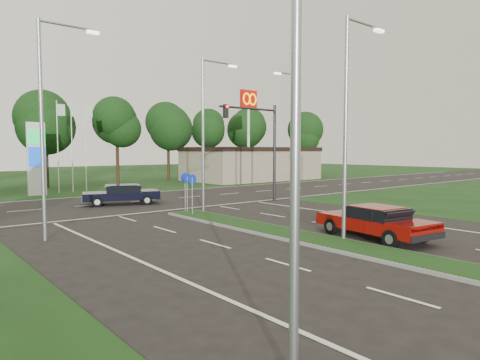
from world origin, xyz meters
TOP-DOWN VIEW (x-y plane):
  - verge_far at (0.00, 55.00)m, footprint 160.00×50.00m
  - cross_road at (0.00, 24.00)m, footprint 160.00×12.00m
  - median_kerb at (0.00, 4.00)m, footprint 2.00×26.00m
  - commercial_building at (22.00, 36.00)m, footprint 16.00×9.00m
  - streetlight_median_near at (1.00, 6.00)m, footprint 2.53×0.22m
  - streetlight_median_far at (1.00, 16.00)m, footprint 2.53×0.22m
  - streetlight_left_near at (-8.30, 0.00)m, footprint 2.53×0.22m
  - streetlight_left_far at (-8.30, 14.00)m, footprint 2.53×0.22m
  - streetlight_right_far at (8.80, 16.00)m, footprint 2.53×0.22m
  - traffic_signal at (7.19, 18.00)m, footprint 5.10×0.42m
  - median_signs at (0.00, 16.40)m, footprint 1.16×1.76m
  - gas_pylon at (-3.79, 33.05)m, footprint 5.80×1.26m
  - mcdonalds_sign at (18.00, 31.97)m, footprint 2.20×0.47m
  - treeline_far at (0.10, 39.93)m, footprint 6.00×6.00m
  - red_sedan at (2.42, 5.60)m, footprint 2.71×5.24m
  - navy_sedan at (-1.11, 23.08)m, footprint 5.40×3.61m

SIDE VIEW (x-z plane):
  - verge_far at x=0.00m, z-range -0.01..0.01m
  - cross_road at x=0.00m, z-range -0.01..0.01m
  - median_kerb at x=0.00m, z-range 0.00..0.12m
  - navy_sedan at x=-1.11m, z-range 0.05..1.43m
  - red_sedan at x=2.42m, z-range 0.05..1.43m
  - median_signs at x=0.00m, z-range 0.52..2.90m
  - commercial_building at x=22.00m, z-range 0.00..4.00m
  - gas_pylon at x=-3.79m, z-range -0.80..7.20m
  - traffic_signal at x=7.19m, z-range 1.15..8.15m
  - streetlight_median_near at x=1.00m, z-range 0.58..9.58m
  - streetlight_median_far at x=1.00m, z-range 0.58..9.58m
  - streetlight_left_near at x=-8.30m, z-range 0.58..9.58m
  - streetlight_left_far at x=-8.30m, z-range 0.58..9.58m
  - streetlight_right_far at x=8.80m, z-range 0.58..9.58m
  - treeline_far at x=0.10m, z-range 1.88..11.78m
  - mcdonalds_sign at x=18.00m, z-range 2.79..13.19m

